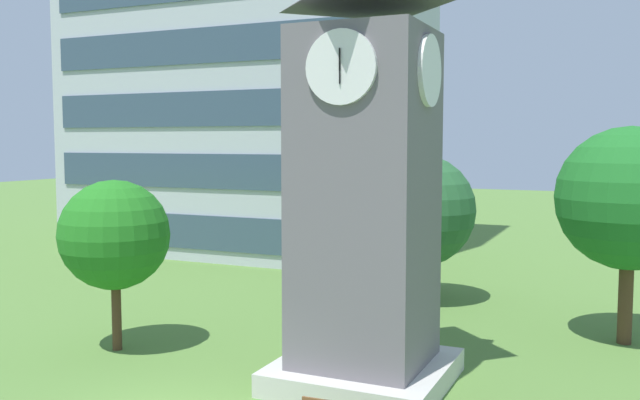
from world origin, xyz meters
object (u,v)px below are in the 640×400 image
at_px(tree_streetside, 115,235).
at_px(tree_by_building, 419,211).
at_px(tree_near_tower, 629,199).
at_px(clock_tower, 365,198).

bearing_deg(tree_streetside, tree_by_building, 56.85).
height_order(tree_by_building, tree_near_tower, tree_near_tower).
bearing_deg(tree_streetside, clock_tower, 2.74).
bearing_deg(tree_by_building, tree_near_tower, -21.41).
height_order(clock_tower, tree_near_tower, clock_tower).
height_order(clock_tower, tree_streetside, clock_tower).
relative_size(clock_tower, tree_streetside, 2.10).
distance_m(tree_streetside, tree_by_building, 11.99).
bearing_deg(clock_tower, tree_by_building, 97.96).
bearing_deg(tree_by_building, tree_streetside, -123.15).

